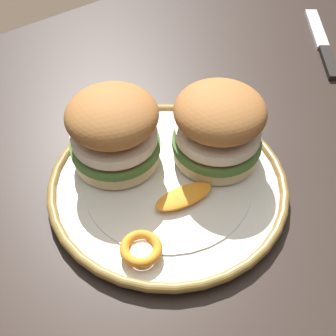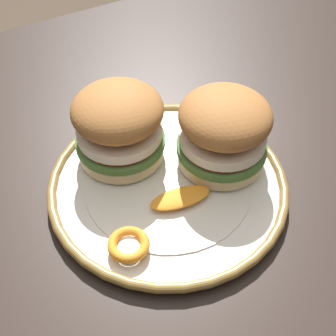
% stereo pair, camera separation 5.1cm
% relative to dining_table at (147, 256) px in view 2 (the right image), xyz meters
% --- Properties ---
extents(dining_table, '(1.47, 1.01, 0.73)m').
position_rel_dining_table_xyz_m(dining_table, '(0.00, 0.00, 0.00)').
color(dining_table, black).
rests_on(dining_table, ground).
extents(dinner_plate, '(0.30, 0.30, 0.02)m').
position_rel_dining_table_xyz_m(dinner_plate, '(-0.05, -0.03, 0.09)').
color(dinner_plate, silver).
rests_on(dinner_plate, dining_table).
extents(sandwich_half_left, '(0.16, 0.16, 0.10)m').
position_rel_dining_table_xyz_m(sandwich_half_left, '(-0.02, -0.10, 0.15)').
color(sandwich_half_left, beige).
rests_on(sandwich_half_left, dinner_plate).
extents(sandwich_half_right, '(0.16, 0.16, 0.10)m').
position_rel_dining_table_xyz_m(sandwich_half_right, '(-0.13, -0.03, 0.15)').
color(sandwich_half_right, beige).
rests_on(sandwich_half_right, dinner_plate).
extents(orange_peel_curled, '(0.06, 0.06, 0.01)m').
position_rel_dining_table_xyz_m(orange_peel_curled, '(0.04, 0.04, 0.11)').
color(orange_peel_curled, orange).
rests_on(orange_peel_curled, dinner_plate).
extents(orange_peel_strip_long, '(0.08, 0.04, 0.01)m').
position_rel_dining_table_xyz_m(orange_peel_strip_long, '(-0.05, 0.01, 0.10)').
color(orange_peel_strip_long, orange).
rests_on(orange_peel_strip_long, dinner_plate).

